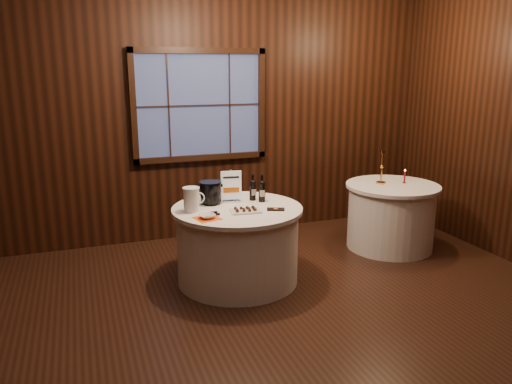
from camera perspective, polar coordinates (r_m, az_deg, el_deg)
name	(u,v)px	position (r m, az deg, el deg)	size (l,w,h in m)	color
ground	(275,327)	(4.31, 2.13, -15.17)	(6.00, 6.00, 0.00)	black
back_wall	(199,114)	(6.15, -6.48, 8.85)	(6.00, 0.10, 3.00)	black
main_table	(238,244)	(5.00, -2.12, -5.96)	(1.28, 1.28, 0.77)	silver
side_table	(391,216)	(6.12, 15.15, -2.64)	(1.08, 1.08, 0.77)	silver
sign_stand	(231,191)	(5.04, -2.85, 0.11)	(0.21, 0.12, 0.33)	#ADAEB4
port_bottle_left	(253,189)	(5.10, -0.38, 0.40)	(0.07, 0.07, 0.28)	black
port_bottle_right	(262,190)	(5.05, 0.69, 0.28)	(0.07, 0.08, 0.29)	black
ice_bucket	(211,192)	(4.98, -5.20, -0.02)	(0.22, 0.22, 0.23)	black
chocolate_plate	(246,210)	(4.72, -1.19, -2.09)	(0.30, 0.22, 0.04)	silver
chocolate_box	(276,209)	(4.78, 2.28, -1.99)	(0.17, 0.08, 0.01)	black
grape_bunch	(214,213)	(4.63, -4.83, -2.45)	(0.16, 0.08, 0.04)	black
glass_pitcher	(192,199)	(4.75, -7.37, -0.83)	(0.21, 0.16, 0.23)	white
orange_napkin	(207,218)	(4.54, -5.59, -3.01)	(0.21, 0.21, 0.00)	#E65213
cracker_bowl	(207,216)	(4.54, -5.59, -2.77)	(0.15, 0.15, 0.04)	silver
brass_candlestick	(381,172)	(6.00, 14.15, 2.27)	(0.11, 0.11, 0.40)	gold
red_candle	(405,178)	(6.10, 16.62, 1.56)	(0.05, 0.05, 0.17)	gold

